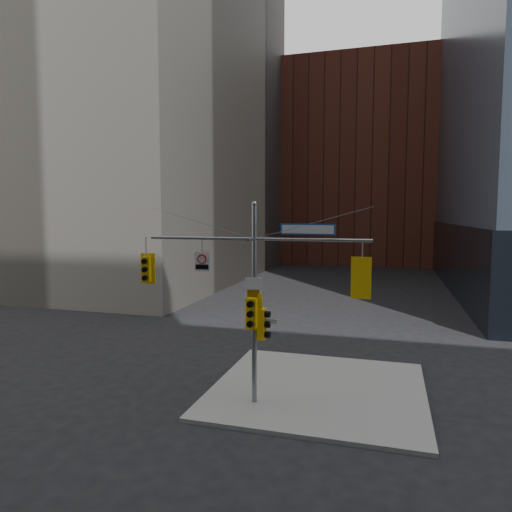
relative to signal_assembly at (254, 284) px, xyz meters
The scene contains 13 objects.
ground 4.85m from the signal_assembly, 90.00° to the right, with size 160.00×160.00×0.00m, color black.
sidewalk_corner 5.18m from the signal_assembly, 45.10° to the left, with size 8.00×8.00×0.15m, color gray.
brick_midrise 56.82m from the signal_assembly, 90.00° to the left, with size 26.00×20.00×28.00m, color brown.
signal_assembly is the anchor object (origin of this frame).
traffic_light_west_arm 4.26m from the signal_assembly, behind, with size 0.56×0.48×1.17m.
traffic_light_east_arm 3.70m from the signal_assembly, ahead, with size 0.65×0.54×1.37m.
traffic_light_pole_side 1.45m from the signal_assembly, ahead, with size 0.44×0.38×1.10m.
traffic_light_pole_front 1.01m from the signal_assembly, 89.96° to the right, with size 0.62×0.49×1.29m.
street_sign_blade 2.69m from the signal_assembly, ahead, with size 1.91×0.23×0.37m.
regulatory_sign_arm 2.10m from the signal_assembly, behind, with size 0.57×0.10×0.72m.
regulatory_sign_pole 0.19m from the signal_assembly, 90.00° to the right, with size 0.58×0.10×0.76m.
street_blade_ew 1.38m from the signal_assembly, ahead, with size 0.81×0.08×0.16m.
street_blade_ns 1.73m from the signal_assembly, 90.00° to the left, with size 0.10×0.71×0.14m.
Camera 1 is at (4.53, -13.17, 6.84)m, focal length 32.00 mm.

